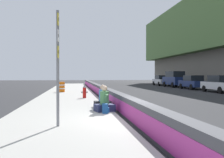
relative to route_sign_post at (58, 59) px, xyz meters
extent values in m
plane|color=#2B2B2D|center=(0.89, -2.68, -2.23)|extent=(160.00, 160.00, 0.00)
cube|color=#A8A59E|center=(0.89, -0.03, -2.16)|extent=(80.00, 4.40, 0.14)
cube|color=#47474C|center=(0.89, -2.68, -1.81)|extent=(76.00, 0.44, 0.85)
cube|color=#B2338C|center=(0.89, -2.46, -1.85)|extent=(74.48, 0.01, 0.54)
cylinder|color=gray|center=(0.00, 0.01, -0.29)|extent=(0.09, 0.09, 3.60)
cube|color=yellow|center=(0.00, -0.01, 1.21)|extent=(0.44, 0.02, 0.36)
cube|color=black|center=(0.00, -0.03, 1.21)|extent=(0.30, 0.01, 0.10)
cube|color=white|center=(0.00, -0.01, 0.71)|extent=(0.44, 0.02, 0.36)
cube|color=black|center=(0.00, -0.03, 0.71)|extent=(0.30, 0.01, 0.10)
cube|color=yellow|center=(0.00, -0.01, 0.21)|extent=(0.44, 0.02, 0.36)
cube|color=black|center=(0.00, -0.03, 0.21)|extent=(0.30, 0.01, 0.10)
cylinder|color=red|center=(9.83, -1.21, -1.73)|extent=(0.24, 0.24, 0.72)
cone|color=gray|center=(9.83, -1.21, -1.29)|extent=(0.26, 0.26, 0.16)
cylinder|color=gray|center=(9.83, -1.38, -1.70)|extent=(0.10, 0.12, 0.10)
cylinder|color=gray|center=(9.83, -1.04, -1.70)|extent=(0.10, 0.12, 0.10)
cube|color=#23284C|center=(3.07, -1.82, -1.94)|extent=(0.85, 0.94, 0.30)
cylinder|color=#4C8951|center=(3.07, -1.82, -1.50)|extent=(0.39, 0.39, 0.57)
sphere|color=beige|center=(3.07, -1.82, -1.09)|extent=(0.25, 0.25, 0.25)
cylinder|color=#4C8951|center=(3.28, -1.77, -1.56)|extent=(0.32, 0.19, 0.50)
cylinder|color=#4C8951|center=(2.87, -1.86, -1.56)|extent=(0.32, 0.19, 0.50)
cube|color=black|center=(4.49, -1.90, -1.94)|extent=(0.74, 0.85, 0.30)
cylinder|color=#427FB7|center=(4.49, -1.90, -1.51)|extent=(0.38, 0.38, 0.56)
sphere|color=beige|center=(4.49, -1.90, -1.10)|extent=(0.25, 0.25, 0.25)
cylinder|color=#427FB7|center=(4.70, -1.88, -1.57)|extent=(0.30, 0.16, 0.50)
cylinder|color=#427FB7|center=(4.28, -1.91, -1.57)|extent=(0.30, 0.16, 0.50)
cube|color=navy|center=(2.44, -1.76, -1.89)|extent=(0.32, 0.22, 0.40)
cube|color=navy|center=(2.44, -1.90, -1.95)|extent=(0.22, 0.06, 0.20)
cylinder|color=orange|center=(16.41, 0.63, -1.62)|extent=(0.52, 0.52, 0.95)
cylinder|color=white|center=(16.41, 0.63, -1.43)|extent=(0.54, 0.54, 0.10)
cylinder|color=white|center=(16.41, 0.63, -1.76)|extent=(0.54, 0.54, 0.10)
cube|color=silver|center=(15.41, -14.80, -1.54)|extent=(4.52, 1.85, 0.72)
cube|color=black|center=(15.31, -14.80, -0.85)|extent=(2.22, 1.64, 0.66)
cylinder|color=black|center=(16.84, -13.92, -1.90)|extent=(0.66, 0.23, 0.66)
cylinder|color=black|center=(16.86, -15.65, -1.90)|extent=(0.66, 0.23, 0.66)
cylinder|color=black|center=(13.96, -13.95, -1.90)|extent=(0.66, 0.23, 0.66)
cube|color=navy|center=(21.43, -14.85, -1.54)|extent=(4.51, 1.83, 0.72)
cube|color=black|center=(21.33, -14.86, -0.85)|extent=(2.21, 1.63, 0.66)
cylinder|color=black|center=(22.86, -13.98, -1.90)|extent=(0.66, 0.22, 0.66)
cylinder|color=black|center=(22.87, -15.71, -1.90)|extent=(0.66, 0.22, 0.66)
cylinder|color=black|center=(19.98, -14.00, -1.90)|extent=(0.66, 0.22, 0.66)
cylinder|color=black|center=(19.99, -15.73, -1.90)|extent=(0.66, 0.22, 0.66)
cube|color=navy|center=(27.28, -14.89, -1.30)|extent=(4.83, 2.01, 1.10)
cube|color=black|center=(27.18, -14.89, -0.35)|extent=(3.13, 1.78, 0.80)
cylinder|color=black|center=(28.79, -13.94, -1.85)|extent=(0.76, 0.23, 0.76)
cylinder|color=black|center=(28.83, -15.79, -1.85)|extent=(0.76, 0.23, 0.76)
cylinder|color=black|center=(25.72, -14.00, -1.85)|extent=(0.76, 0.23, 0.76)
cylinder|color=black|center=(25.76, -15.84, -1.85)|extent=(0.76, 0.23, 0.76)
cube|color=silver|center=(33.25, -15.00, -1.54)|extent=(4.52, 1.84, 0.72)
cube|color=black|center=(33.15, -15.00, -0.85)|extent=(2.21, 1.64, 0.66)
cylinder|color=black|center=(34.70, -14.15, -1.90)|extent=(0.66, 0.23, 0.66)
cylinder|color=black|center=(34.68, -15.88, -1.90)|extent=(0.66, 0.23, 0.66)
cylinder|color=black|center=(31.82, -14.12, -1.90)|extent=(0.66, 0.23, 0.66)
cylinder|color=black|center=(31.80, -15.85, -1.90)|extent=(0.66, 0.23, 0.66)
camera|label=1|loc=(-8.14, -0.49, -0.50)|focal=41.20mm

